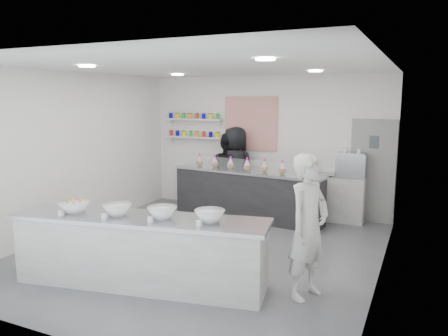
{
  "coord_description": "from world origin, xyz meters",
  "views": [
    {
      "loc": [
        3.24,
        -6.14,
        2.52
      ],
      "look_at": [
        0.19,
        0.4,
        1.36
      ],
      "focal_mm": 35.0,
      "sensor_mm": 36.0,
      "label": 1
    }
  ],
  "objects_px": {
    "espresso_machine": "(351,165)",
    "woman_prep": "(308,227)",
    "staff_left": "(227,172)",
    "staff_right": "(235,169)",
    "espresso_ledge": "(332,197)",
    "prep_counter": "(141,251)",
    "back_bar": "(247,195)"
  },
  "relations": [
    {
      "from": "espresso_machine",
      "to": "woman_prep",
      "type": "height_order",
      "value": "woman_prep"
    },
    {
      "from": "woman_prep",
      "to": "staff_left",
      "type": "distance_m",
      "value": 4.41
    },
    {
      "from": "staff_left",
      "to": "staff_right",
      "type": "distance_m",
      "value": 0.2
    },
    {
      "from": "staff_right",
      "to": "espresso_ledge",
      "type": "bearing_deg",
      "value": -169.59
    },
    {
      "from": "woman_prep",
      "to": "staff_left",
      "type": "bearing_deg",
      "value": 58.63
    },
    {
      "from": "staff_left",
      "to": "espresso_ledge",
      "type": "bearing_deg",
      "value": -165.19
    },
    {
      "from": "prep_counter",
      "to": "back_bar",
      "type": "xyz_separation_m",
      "value": [
        0.06,
        3.67,
        0.04
      ]
    },
    {
      "from": "prep_counter",
      "to": "espresso_machine",
      "type": "distance_m",
      "value": 4.82
    },
    {
      "from": "back_bar",
      "to": "staff_right",
      "type": "bearing_deg",
      "value": 142.98
    },
    {
      "from": "back_bar",
      "to": "staff_left",
      "type": "relative_size",
      "value": 1.88
    },
    {
      "from": "back_bar",
      "to": "espresso_machine",
      "type": "height_order",
      "value": "espresso_machine"
    },
    {
      "from": "woman_prep",
      "to": "staff_right",
      "type": "relative_size",
      "value": 0.97
    },
    {
      "from": "prep_counter",
      "to": "staff_right",
      "type": "distance_m",
      "value": 4.16
    },
    {
      "from": "espresso_machine",
      "to": "staff_right",
      "type": "relative_size",
      "value": 0.31
    },
    {
      "from": "woman_prep",
      "to": "staff_right",
      "type": "xyz_separation_m",
      "value": [
        -2.52,
        3.51,
        0.03
      ]
    },
    {
      "from": "espresso_machine",
      "to": "woman_prep",
      "type": "xyz_separation_m",
      "value": [
        0.06,
        -3.69,
        -0.27
      ]
    },
    {
      "from": "back_bar",
      "to": "espresso_ledge",
      "type": "bearing_deg",
      "value": 27.33
    },
    {
      "from": "back_bar",
      "to": "staff_left",
      "type": "xyz_separation_m",
      "value": [
        -0.64,
        0.41,
        0.37
      ]
    },
    {
      "from": "espresso_machine",
      "to": "staff_right",
      "type": "height_order",
      "value": "staff_right"
    },
    {
      "from": "espresso_machine",
      "to": "woman_prep",
      "type": "relative_size",
      "value": 0.32
    },
    {
      "from": "back_bar",
      "to": "woman_prep",
      "type": "height_order",
      "value": "woman_prep"
    },
    {
      "from": "prep_counter",
      "to": "back_bar",
      "type": "relative_size",
      "value": 1.06
    },
    {
      "from": "prep_counter",
      "to": "staff_left",
      "type": "relative_size",
      "value": 1.99
    },
    {
      "from": "back_bar",
      "to": "woman_prep",
      "type": "xyz_separation_m",
      "value": [
        2.07,
        -3.07,
        0.41
      ]
    },
    {
      "from": "espresso_machine",
      "to": "staff_right",
      "type": "distance_m",
      "value": 2.48
    },
    {
      "from": "espresso_machine",
      "to": "espresso_ledge",
      "type": "bearing_deg",
      "value": 180.0
    },
    {
      "from": "espresso_machine",
      "to": "woman_prep",
      "type": "bearing_deg",
      "value": -89.08
    },
    {
      "from": "back_bar",
      "to": "espresso_machine",
      "type": "xyz_separation_m",
      "value": [
        2.01,
        0.62,
        0.68
      ]
    },
    {
      "from": "espresso_ledge",
      "to": "espresso_machine",
      "type": "relative_size",
      "value": 2.24
    },
    {
      "from": "espresso_ledge",
      "to": "espresso_machine",
      "type": "bearing_deg",
      "value": 0.0
    },
    {
      "from": "espresso_ledge",
      "to": "staff_left",
      "type": "height_order",
      "value": "staff_left"
    },
    {
      "from": "espresso_ledge",
      "to": "woman_prep",
      "type": "relative_size",
      "value": 0.71
    }
  ]
}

